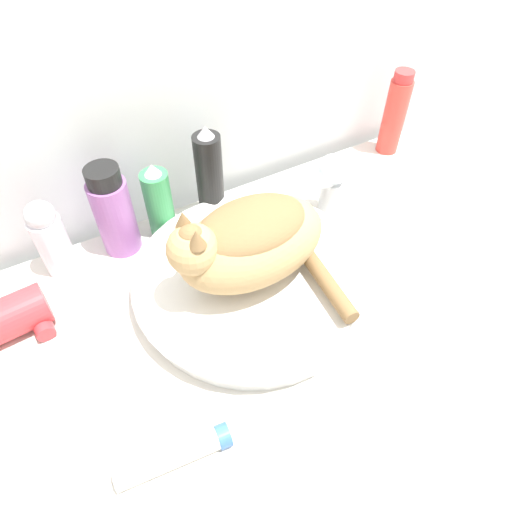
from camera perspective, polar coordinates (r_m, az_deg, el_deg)
The scene contains 12 objects.
wall_back at distance 0.93m, azimuth -8.66°, elevation 24.11°, with size 8.00×0.05×2.40m.
vanity_counter at distance 1.25m, azimuth 1.50°, elevation -15.69°, with size 1.12×0.54×0.89m.
sink_basin at distance 0.84m, azimuth -0.44°, elevation -2.80°, with size 0.44×0.44×0.05m.
cat at distance 0.76m, azimuth -0.90°, elevation 1.93°, with size 0.28×0.27×0.17m.
faucet at distance 0.96m, azimuth 9.27°, elevation 9.31°, with size 0.14×0.09×0.15m.
spray_bottle_trigger at distance 0.93m, azimuth -12.04°, elevation 6.56°, with size 0.05×0.05×0.17m.
lotion_bottle_white at distance 0.91m, azimuth -24.29°, elevation 2.07°, with size 0.06×0.06×0.16m.
hairspray_can_black at distance 0.94m, azimuth -5.83°, elevation 9.92°, with size 0.06×0.06×0.21m.
shampoo_bottle_tall at distance 1.18m, azimuth 16.95°, elevation 16.60°, with size 0.05×0.05×0.21m.
mouthwash_bottle at distance 0.91m, azimuth -17.36°, elevation 5.29°, with size 0.07×0.07×0.19m.
cream_tube at distance 0.70m, azimuth -10.00°, elevation -23.39°, with size 0.17×0.05×0.04m.
hair_dryer at distance 0.88m, azimuth -28.93°, elevation -7.08°, with size 0.17×0.11×0.07m.
Camera 1 is at (-0.30, -0.21, 1.56)m, focal length 32.00 mm.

